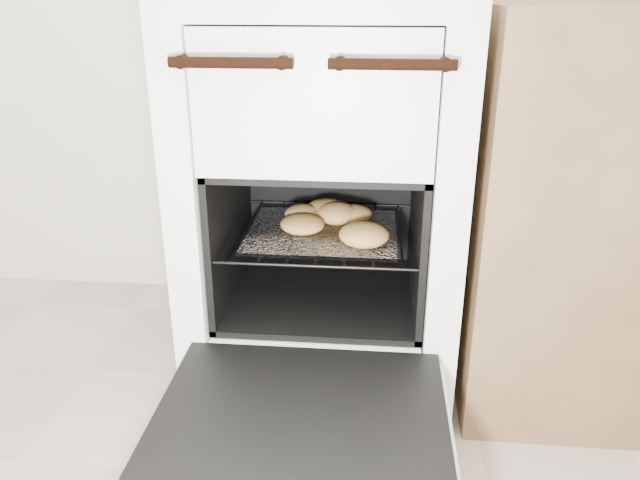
{
  "coord_description": "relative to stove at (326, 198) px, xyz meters",
  "views": [
    {
      "loc": [
        0.08,
        -0.31,
        0.95
      ],
      "look_at": [
        -0.04,
        1.01,
        0.41
      ],
      "focal_mm": 35.0,
      "sensor_mm": 36.0,
      "label": 1
    }
  ],
  "objects": [
    {
      "name": "oven_door",
      "position": [
        -0.0,
        -0.52,
        -0.26
      ],
      "size": [
        0.55,
        0.43,
        0.04
      ],
      "color": "black",
      "rests_on": "stove"
    },
    {
      "name": "foil_sheet",
      "position": [
        -0.0,
        -0.09,
        -0.06
      ],
      "size": [
        0.35,
        0.31,
        0.01
      ],
      "primitive_type": "cube",
      "color": "white",
      "rests_on": "oven_rack"
    },
    {
      "name": "oven_rack",
      "position": [
        0.0,
        -0.07,
        -0.06
      ],
      "size": [
        0.45,
        0.43,
        0.01
      ],
      "color": "black",
      "rests_on": "stove"
    },
    {
      "name": "stove",
      "position": [
        0.0,
        0.0,
        0.0
      ],
      "size": [
        0.62,
        0.69,
        0.95
      ],
      "color": "white",
      "rests_on": "ground"
    },
    {
      "name": "baked_rolls",
      "position": [
        0.02,
        -0.07,
        -0.03
      ],
      "size": [
        0.28,
        0.31,
        0.05
      ],
      "color": "tan",
      "rests_on": "foil_sheet"
    }
  ]
}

